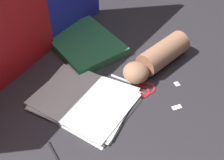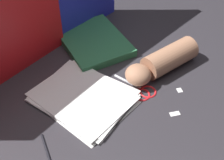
% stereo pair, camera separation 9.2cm
% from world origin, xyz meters
% --- Properties ---
extents(ground_plane, '(6.00, 6.00, 0.00)m').
position_xyz_m(ground_plane, '(0.00, 0.00, 0.00)').
color(ground_plane, '#2D2B30').
extents(paper_stack, '(0.26, 0.31, 0.02)m').
position_xyz_m(paper_stack, '(-0.03, 0.07, 0.01)').
color(paper_stack, white).
rests_on(paper_stack, ground_plane).
extents(book_closed, '(0.31, 0.34, 0.03)m').
position_xyz_m(book_closed, '(0.21, 0.22, 0.01)').
color(book_closed, '#2D7247').
rests_on(book_closed, ground_plane).
extents(scissors, '(0.13, 0.16, 0.01)m').
position_xyz_m(scissors, '(0.11, -0.05, 0.00)').
color(scissors, silver).
rests_on(scissors, ground_plane).
extents(hand_forearm, '(0.30, 0.16, 0.08)m').
position_xyz_m(hand_forearm, '(0.23, -0.06, 0.04)').
color(hand_forearm, '#A87556').
rests_on(hand_forearm, ground_plane).
extents(paper_scrap_near, '(0.02, 0.03, 0.00)m').
position_xyz_m(paper_scrap_near, '(0.19, -0.15, 0.00)').
color(paper_scrap_near, white).
rests_on(paper_scrap_near, ground_plane).
extents(paper_scrap_mid, '(0.03, 0.03, 0.00)m').
position_xyz_m(paper_scrap_mid, '(0.09, -0.19, 0.00)').
color(paper_scrap_mid, white).
rests_on(paper_scrap_mid, ground_plane).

